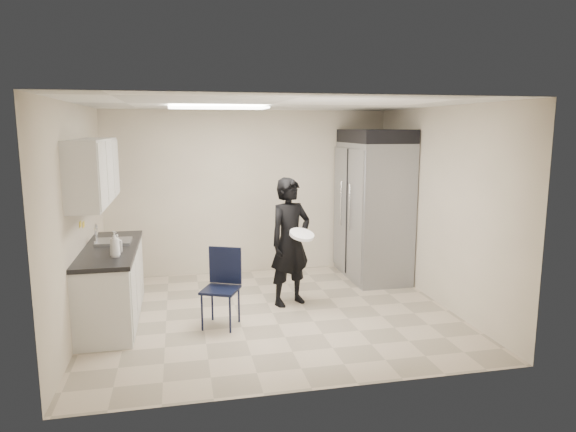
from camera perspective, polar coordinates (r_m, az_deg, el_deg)
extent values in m
plane|color=#B9A991|center=(6.64, -1.74, -10.72)|extent=(4.50, 4.50, 0.00)
plane|color=white|center=(6.23, -1.86, 12.30)|extent=(4.50, 4.50, 0.00)
plane|color=beige|center=(8.26, -4.29, 2.63)|extent=(4.50, 0.00, 4.50)
plane|color=beige|center=(6.31, -22.33, -0.31)|extent=(0.00, 4.00, 4.00)
plane|color=beige|center=(7.06, 16.48, 1.03)|extent=(0.00, 4.00, 4.00)
cube|color=white|center=(6.55, -7.79, 11.84)|extent=(1.20, 0.60, 0.02)
cube|color=silver|center=(6.65, -18.98, -7.32)|extent=(0.60, 1.90, 0.86)
cube|color=black|center=(6.54, -19.20, -3.50)|extent=(0.64, 1.95, 0.05)
cube|color=gray|center=(6.78, -18.78, -3.14)|extent=(0.42, 0.40, 0.14)
cylinder|color=silver|center=(6.78, -20.53, -1.95)|extent=(0.02, 0.02, 0.24)
cube|color=silver|center=(6.41, -20.79, 4.67)|extent=(0.35, 1.80, 0.75)
cube|color=black|center=(7.57, -19.91, 3.86)|extent=(0.22, 0.30, 0.35)
cube|color=yellow|center=(6.42, -22.08, -0.86)|extent=(0.00, 0.12, 0.07)
cube|color=yellow|center=(6.62, -21.77, -0.89)|extent=(0.00, 0.12, 0.07)
cube|color=gray|center=(8.06, 9.45, 0.55)|extent=(0.80, 1.35, 2.10)
cube|color=black|center=(7.96, 9.68, 8.74)|extent=(0.80, 1.35, 0.20)
cube|color=black|center=(6.13, -7.52, -8.14)|extent=(0.53, 0.53, 0.90)
imported|color=black|center=(6.75, 0.25, -2.89)|extent=(0.73, 0.63, 1.69)
cylinder|color=silver|center=(6.52, 1.54, -2.08)|extent=(0.42, 0.42, 0.04)
imported|color=white|center=(5.99, -18.70, -2.98)|extent=(0.15, 0.15, 0.29)
imported|color=#9F9DA9|center=(6.24, -18.40, -2.87)|extent=(0.10, 0.10, 0.21)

